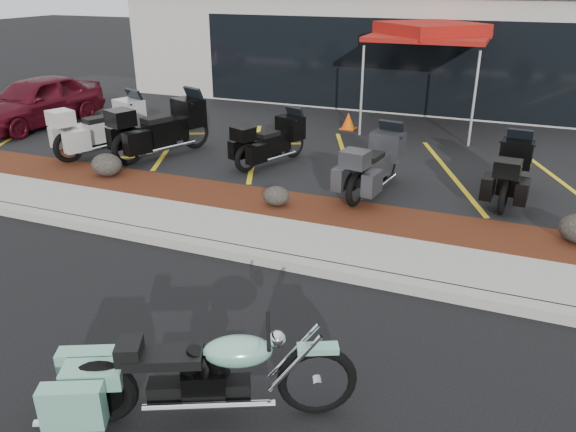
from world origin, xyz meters
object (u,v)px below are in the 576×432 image
at_px(parked_car, 36,101).
at_px(hero_cruiser, 317,371).
at_px(touring_white, 136,118).
at_px(popup_canopy, 430,33).
at_px(traffic_cone, 348,121).

bearing_deg(parked_car, hero_cruiser, -31.06).
xyz_separation_m(touring_white, popup_canopy, (5.91, 4.32, 1.74)).
height_order(touring_white, popup_canopy, popup_canopy).
bearing_deg(traffic_cone, popup_canopy, 25.30).
distance_m(hero_cruiser, traffic_cone, 10.42).
relative_size(hero_cruiser, touring_white, 1.21).
bearing_deg(hero_cruiser, popup_canopy, 69.53).
distance_m(touring_white, popup_canopy, 7.52).
bearing_deg(popup_canopy, hero_cruiser, -95.79).
height_order(touring_white, parked_car, touring_white).
relative_size(touring_white, traffic_cone, 5.43).
bearing_deg(parked_car, traffic_cone, 23.29).
distance_m(parked_car, traffic_cone, 8.32).
bearing_deg(popup_canopy, touring_white, -154.14).
relative_size(hero_cruiser, parked_car, 0.73).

